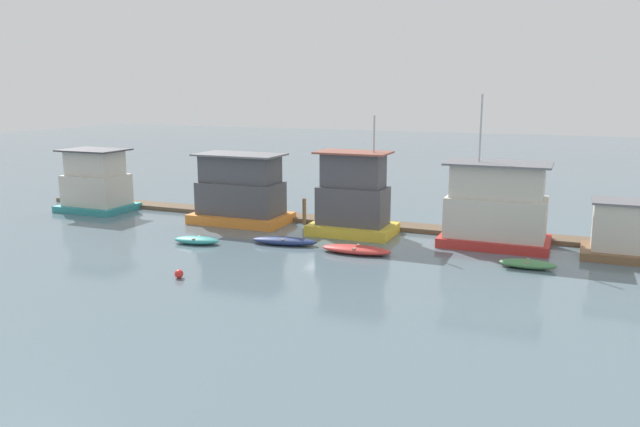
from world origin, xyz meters
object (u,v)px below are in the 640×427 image
(dinghy_navy, at_px, (284,241))
(dinghy_green, at_px, (528,264))
(dinghy_red, at_px, (356,250))
(dinghy_teal, at_px, (196,240))
(houseboat_teal, at_px, (96,184))
(houseboat_yellow, at_px, (353,199))
(houseboat_red, at_px, (496,208))
(houseboat_orange, at_px, (241,192))
(buoy_red, at_px, (179,274))
(mooring_post_far_left, at_px, (304,211))

(dinghy_navy, distance_m, dinghy_green, 14.31)
(dinghy_red, bearing_deg, dinghy_teal, -171.05)
(houseboat_teal, distance_m, dinghy_red, 23.80)
(houseboat_yellow, xyz_separation_m, dinghy_navy, (-2.93, -4.38, -2.09))
(dinghy_navy, bearing_deg, dinghy_teal, -160.29)
(houseboat_red, bearing_deg, houseboat_orange, -179.88)
(houseboat_teal, height_order, dinghy_green, houseboat_teal)
(buoy_red, bearing_deg, houseboat_teal, 142.38)
(dinghy_teal, xyz_separation_m, dinghy_navy, (5.16, 1.85, 0.01))
(dinghy_navy, distance_m, mooring_post_far_left, 6.12)
(houseboat_yellow, xyz_separation_m, houseboat_red, (9.08, 0.43, 0.02))
(houseboat_orange, bearing_deg, dinghy_green, -12.42)
(dinghy_teal, relative_size, dinghy_green, 1.01)
(houseboat_teal, relative_size, dinghy_teal, 1.77)
(houseboat_teal, relative_size, houseboat_red, 0.59)
(dinghy_green, relative_size, mooring_post_far_left, 1.62)
(dinghy_navy, distance_m, dinghy_red, 4.80)
(dinghy_teal, bearing_deg, dinghy_red, 8.95)
(houseboat_yellow, height_order, dinghy_teal, houseboat_yellow)
(dinghy_teal, bearing_deg, houseboat_yellow, 37.61)
(dinghy_navy, height_order, mooring_post_far_left, mooring_post_far_left)
(dinghy_red, relative_size, dinghy_green, 1.40)
(houseboat_orange, height_order, dinghy_teal, houseboat_orange)
(houseboat_teal, xyz_separation_m, houseboat_orange, (12.75, 0.35, 0.07))
(houseboat_yellow, height_order, dinghy_red, houseboat_yellow)
(houseboat_yellow, relative_size, dinghy_teal, 2.56)
(buoy_red, bearing_deg, mooring_post_far_left, 87.03)
(dinghy_teal, bearing_deg, dinghy_navy, 19.71)
(houseboat_orange, relative_size, dinghy_green, 2.27)
(houseboat_yellow, bearing_deg, dinghy_red, -68.22)
(dinghy_green, bearing_deg, houseboat_yellow, 160.56)
(houseboat_orange, xyz_separation_m, dinghy_teal, (0.56, -6.63, -1.98))
(houseboat_yellow, relative_size, houseboat_red, 0.85)
(houseboat_orange, relative_size, buoy_red, 15.23)
(dinghy_teal, height_order, dinghy_navy, dinghy_navy)
(houseboat_orange, relative_size, dinghy_teal, 2.25)
(houseboat_red, xyz_separation_m, dinghy_green, (2.30, -4.45, -2.12))
(houseboat_yellow, bearing_deg, dinghy_teal, -142.39)
(houseboat_orange, distance_m, buoy_red, 13.70)
(houseboat_teal, height_order, dinghy_navy, houseboat_teal)
(houseboat_orange, distance_m, mooring_post_far_left, 4.78)
(dinghy_red, xyz_separation_m, dinghy_green, (9.51, 0.65, -0.01))
(dinghy_green, bearing_deg, buoy_red, -152.10)
(houseboat_red, height_order, dinghy_navy, houseboat_red)
(houseboat_orange, distance_m, dinghy_navy, 7.71)
(houseboat_yellow, bearing_deg, dinghy_navy, -123.74)
(dinghy_navy, bearing_deg, buoy_red, -103.60)
(houseboat_red, distance_m, dinghy_green, 5.44)
(houseboat_teal, relative_size, dinghy_green, 1.79)
(houseboat_orange, xyz_separation_m, mooring_post_far_left, (4.46, 1.17, -1.28))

